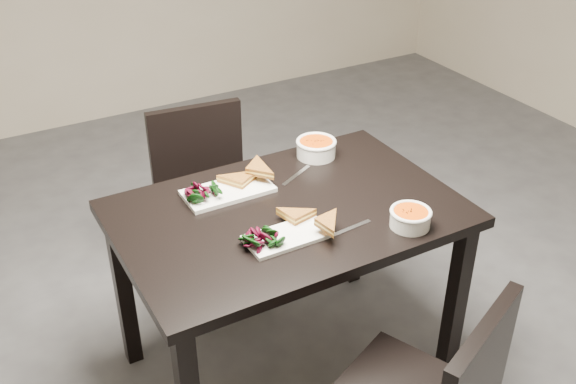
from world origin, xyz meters
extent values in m
plane|color=#47474C|center=(0.00, 0.00, 0.00)|extent=(5.00, 5.00, 0.00)
cube|color=black|center=(-0.34, -0.24, 0.73)|extent=(1.20, 0.80, 0.04)
cube|color=black|center=(0.20, -0.58, 0.35)|extent=(0.06, 0.06, 0.71)
cube|color=black|center=(-0.88, 0.10, 0.35)|extent=(0.06, 0.06, 0.71)
cube|color=black|center=(0.20, 0.10, 0.35)|extent=(0.06, 0.06, 0.71)
cube|color=black|center=(-0.25, -1.10, 0.65)|extent=(0.40, 0.21, 0.40)
cube|color=black|center=(-0.40, 0.35, 0.43)|extent=(0.46, 0.46, 0.04)
cube|color=black|center=(-0.59, 0.19, 0.21)|extent=(0.04, 0.04, 0.41)
cube|color=black|center=(-0.24, 0.15, 0.21)|extent=(0.04, 0.04, 0.41)
cube|color=black|center=(-0.55, 0.55, 0.21)|extent=(0.04, 0.04, 0.41)
cube|color=black|center=(-0.20, 0.51, 0.21)|extent=(0.04, 0.04, 0.41)
cube|color=black|center=(-0.37, 0.54, 0.65)|extent=(0.42, 0.09, 0.40)
cube|color=white|center=(-0.43, -0.39, 0.76)|extent=(0.28, 0.14, 0.01)
cylinder|color=white|center=(-0.04, -0.53, 0.78)|extent=(0.14, 0.14, 0.05)
cylinder|color=#DF520A|center=(-0.04, -0.53, 0.80)|extent=(0.12, 0.12, 0.02)
torus|color=white|center=(-0.04, -0.53, 0.81)|extent=(0.14, 0.14, 0.01)
cube|color=silver|center=(-0.23, -0.45, 0.75)|extent=(0.18, 0.03, 0.00)
cube|color=white|center=(-0.48, -0.04, 0.76)|extent=(0.33, 0.16, 0.02)
cylinder|color=white|center=(-0.05, 0.05, 0.78)|extent=(0.16, 0.16, 0.06)
cylinder|color=#DF520A|center=(-0.05, 0.05, 0.81)|extent=(0.13, 0.13, 0.02)
torus|color=white|center=(-0.05, 0.05, 0.81)|extent=(0.16, 0.16, 0.02)
cube|color=silver|center=(-0.20, -0.05, 0.75)|extent=(0.17, 0.10, 0.00)
camera|label=1|loc=(-1.32, -1.98, 2.02)|focal=41.74mm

